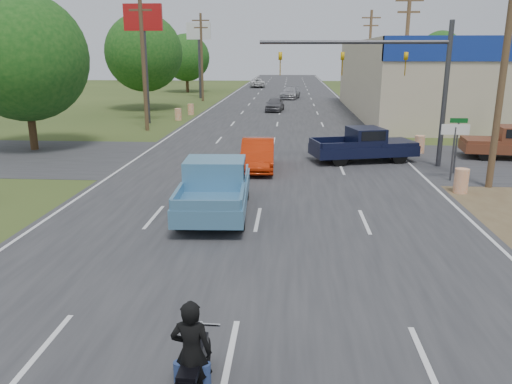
# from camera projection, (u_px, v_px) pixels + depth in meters

# --- Properties ---
(ground) EXTENTS (200.00, 200.00, 0.00)m
(ground) POSITION_uv_depth(u_px,v_px,m) (230.00, 357.00, 9.30)
(ground) COLOR #31431A
(ground) RESTS_ON ground
(main_road) EXTENTS (15.00, 180.00, 0.02)m
(main_road) POSITION_uv_depth(u_px,v_px,m) (280.00, 113.00, 47.75)
(main_road) COLOR #2D2D30
(main_road) RESTS_ON ground
(cross_road) EXTENTS (120.00, 10.00, 0.02)m
(cross_road) POSITION_uv_depth(u_px,v_px,m) (270.00, 160.00, 26.60)
(cross_road) COLOR #2D2D30
(cross_road) RESTS_ON ground
(utility_pole_1) EXTENTS (2.00, 0.28, 10.00)m
(utility_pole_1) POSITION_uv_depth(u_px,v_px,m) (505.00, 58.00, 19.75)
(utility_pole_1) COLOR #4C3823
(utility_pole_1) RESTS_ON ground
(utility_pole_2) EXTENTS (2.00, 0.28, 10.00)m
(utility_pole_2) POSITION_uv_depth(u_px,v_px,m) (405.00, 56.00, 37.05)
(utility_pole_2) COLOR #4C3823
(utility_pole_2) RESTS_ON ground
(utility_pole_3) EXTENTS (2.00, 0.28, 10.00)m
(utility_pole_3) POSITION_uv_depth(u_px,v_px,m) (369.00, 55.00, 54.36)
(utility_pole_3) COLOR #4C3823
(utility_pole_3) RESTS_ON ground
(utility_pole_5) EXTENTS (2.00, 0.28, 10.00)m
(utility_pole_5) POSITION_uv_depth(u_px,v_px,m) (143.00, 56.00, 35.43)
(utility_pole_5) COLOR #4C3823
(utility_pole_5) RESTS_ON ground
(utility_pole_6) EXTENTS (2.00, 0.28, 10.00)m
(utility_pole_6) POSITION_uv_depth(u_px,v_px,m) (202.00, 55.00, 58.50)
(utility_pole_6) COLOR #4C3823
(utility_pole_6) RESTS_ON ground
(tree_0) EXTENTS (7.14, 7.14, 8.84)m
(tree_0) POSITION_uv_depth(u_px,v_px,m) (24.00, 58.00, 28.05)
(tree_0) COLOR #422D19
(tree_0) RESTS_ON ground
(tree_1) EXTENTS (7.56, 7.56, 9.36)m
(tree_1) POSITION_uv_depth(u_px,v_px,m) (144.00, 53.00, 49.08)
(tree_1) COLOR #422D19
(tree_1) RESTS_ON ground
(tree_2) EXTENTS (6.72, 6.72, 8.32)m
(tree_2) POSITION_uv_depth(u_px,v_px,m) (186.00, 58.00, 72.37)
(tree_2) COLOR #422D19
(tree_2) RESTS_ON ground
(tree_5) EXTENTS (7.98, 7.98, 9.88)m
(tree_5) POSITION_uv_depth(u_px,v_px,m) (440.00, 52.00, 97.07)
(tree_5) COLOR #422D19
(tree_5) RESTS_ON ground
(tree_6) EXTENTS (8.82, 8.82, 10.92)m
(tree_6) POSITION_uv_depth(u_px,v_px,m) (138.00, 49.00, 100.88)
(tree_6) COLOR #422D19
(tree_6) RESTS_ON ground
(barrel_0) EXTENTS (0.56, 0.56, 1.00)m
(barrel_0) POSITION_uv_depth(u_px,v_px,m) (461.00, 181.00, 20.17)
(barrel_0) COLOR orange
(barrel_0) RESTS_ON ground
(barrel_1) EXTENTS (0.56, 0.56, 1.00)m
(barrel_1) POSITION_uv_depth(u_px,v_px,m) (420.00, 144.00, 28.32)
(barrel_1) COLOR orange
(barrel_1) RESTS_ON ground
(barrel_2) EXTENTS (0.56, 0.56, 1.00)m
(barrel_2) POSITION_uv_depth(u_px,v_px,m) (178.00, 114.00, 42.42)
(barrel_2) COLOR orange
(barrel_2) RESTS_ON ground
(barrel_3) EXTENTS (0.56, 0.56, 1.00)m
(barrel_3) POSITION_uv_depth(u_px,v_px,m) (191.00, 109.00, 46.24)
(barrel_3) COLOR orange
(barrel_3) RESTS_ON ground
(pole_sign_left_near) EXTENTS (3.00, 0.35, 9.20)m
(pole_sign_left_near) POSITION_uv_depth(u_px,v_px,m) (144.00, 31.00, 38.84)
(pole_sign_left_near) COLOR #3F3F44
(pole_sign_left_near) RESTS_ON ground
(pole_sign_left_far) EXTENTS (3.00, 0.35, 9.20)m
(pole_sign_left_far) POSITION_uv_depth(u_px,v_px,m) (199.00, 40.00, 61.92)
(pole_sign_left_far) COLOR #3F3F44
(pole_sign_left_far) RESTS_ON ground
(lane_sign) EXTENTS (1.20, 0.08, 2.52)m
(lane_sign) POSITION_uv_depth(u_px,v_px,m) (454.00, 139.00, 21.71)
(lane_sign) COLOR #3F3F44
(lane_sign) RESTS_ON ground
(street_name_sign) EXTENTS (0.80, 0.08, 2.61)m
(street_name_sign) POSITION_uv_depth(u_px,v_px,m) (457.00, 140.00, 23.19)
(street_name_sign) COLOR #3F3F44
(street_name_sign) RESTS_ON ground
(signal_mast) EXTENTS (9.12, 0.40, 7.00)m
(signal_mast) POSITION_uv_depth(u_px,v_px,m) (391.00, 68.00, 23.97)
(signal_mast) COLOR #3F3F44
(signal_mast) RESTS_ON ground
(red_convertible) EXTENTS (1.70, 4.51, 1.47)m
(red_convertible) POSITION_uv_depth(u_px,v_px,m) (258.00, 155.00, 24.24)
(red_convertible) COLOR #BC2708
(red_convertible) RESTS_ON ground
(motorcycle) EXTENTS (0.67, 2.17, 1.10)m
(motorcycle) POSITION_uv_depth(u_px,v_px,m) (192.00, 383.00, 7.79)
(motorcycle) COLOR black
(motorcycle) RESTS_ON ground
(rider) EXTENTS (0.66, 0.44, 1.78)m
(rider) POSITION_uv_depth(u_px,v_px,m) (192.00, 359.00, 7.74)
(rider) COLOR black
(rider) RESTS_ON ground
(blue_pickup) EXTENTS (2.52, 5.93, 1.93)m
(blue_pickup) POSITION_uv_depth(u_px,v_px,m) (216.00, 185.00, 17.61)
(blue_pickup) COLOR black
(blue_pickup) RESTS_ON ground
(navy_pickup) EXTENTS (5.72, 3.37, 1.78)m
(navy_pickup) POSITION_uv_depth(u_px,v_px,m) (366.00, 145.00, 25.98)
(navy_pickup) COLOR black
(navy_pickup) RESTS_ON ground
(brown_pickup) EXTENTS (5.46, 2.60, 1.75)m
(brown_pickup) POSITION_uv_depth(u_px,v_px,m) (512.00, 142.00, 26.71)
(brown_pickup) COLOR black
(brown_pickup) RESTS_ON ground
(distant_car_grey) EXTENTS (1.97, 4.11, 1.35)m
(distant_car_grey) POSITION_uv_depth(u_px,v_px,m) (275.00, 104.00, 49.03)
(distant_car_grey) COLOR #5A595E
(distant_car_grey) RESTS_ON ground
(distant_car_silver) EXTENTS (2.85, 5.29, 1.46)m
(distant_car_silver) POSITION_uv_depth(u_px,v_px,m) (290.00, 93.00, 62.62)
(distant_car_silver) COLOR #A2A2A6
(distant_car_silver) RESTS_ON ground
(distant_car_white) EXTENTS (2.92, 5.43, 1.45)m
(distant_car_white) POSITION_uv_depth(u_px,v_px,m) (257.00, 83.00, 84.30)
(distant_car_white) COLOR silver
(distant_car_white) RESTS_ON ground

